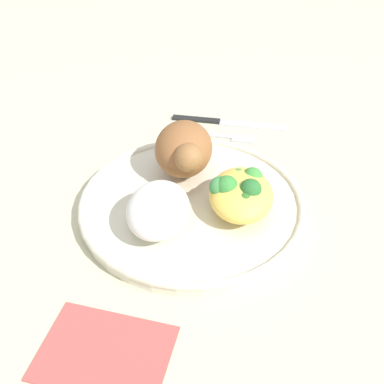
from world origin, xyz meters
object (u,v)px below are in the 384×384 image
plate (192,204)px  roasted_chicken (184,149)px  fork (215,135)px  napkin (105,352)px  mac_cheese_with_broccoli (240,193)px  knife (219,121)px  rice_pile (158,210)px

plate → roasted_chicken: bearing=-163.2°
fork → napkin: fork is taller
fork → mac_cheese_with_broccoli: bearing=13.2°
napkin → roasted_chicken: bearing=171.2°
roasted_chicken → mac_cheese_with_broccoli: (0.07, 0.08, -0.01)m
napkin → mac_cheese_with_broccoli: bearing=150.0°
roasted_chicken → napkin: bearing=-8.8°
plate → fork: (-0.18, 0.02, -0.01)m
roasted_chicken → knife: roasted_chicken is taller
plate → mac_cheese_with_broccoli: bearing=80.8°
rice_pile → mac_cheese_with_broccoli: size_ratio=0.96×
fork → knife: (-0.04, 0.00, 0.00)m
mac_cheese_with_broccoli → knife: (-0.23, -0.04, -0.04)m
mac_cheese_with_broccoli → knife: mac_cheese_with_broccoli is taller
rice_pile → fork: bearing=168.0°
plate → roasted_chicken: roasted_chicken is taller
mac_cheese_with_broccoli → plate: bearing=-99.2°
knife → roasted_chicken: bearing=-12.3°
roasted_chicken → fork: bearing=165.4°
rice_pile → napkin: rice_pile is taller
mac_cheese_with_broccoli → fork: bearing=-166.8°
knife → fork: bearing=-5.5°
mac_cheese_with_broccoli → napkin: mac_cheese_with_broccoli is taller
napkin → knife: bearing=169.8°
plate → rice_pile: (0.05, -0.03, 0.03)m
plate → rice_pile: rice_pile is taller
roasted_chicken → fork: roasted_chicken is taller
roasted_chicken → knife: 0.18m
plate → napkin: size_ratio=2.33×
knife → napkin: (0.44, -0.08, -0.00)m
plate → knife: bearing=174.9°
napkin → plate: bearing=164.7°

